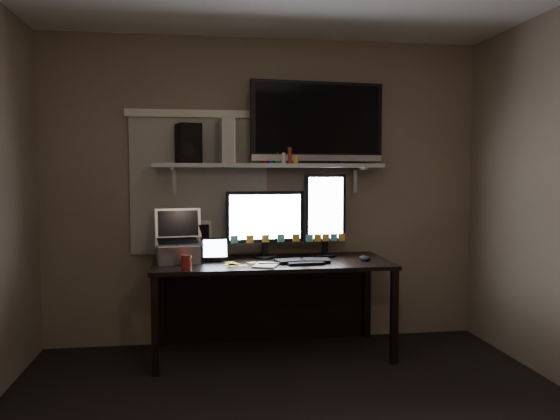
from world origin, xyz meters
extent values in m
plane|color=brown|center=(0.00, 1.80, 1.25)|extent=(3.60, 0.00, 3.60)
cube|color=#B1AA9F|center=(-0.55, 1.79, 1.30)|extent=(1.10, 0.02, 1.10)
cube|color=black|center=(0.00, 1.43, 0.71)|extent=(1.80, 0.75, 0.03)
cube|color=black|center=(0.00, 1.78, 0.35)|extent=(1.80, 0.02, 0.70)
cube|color=black|center=(-0.86, 1.09, 0.35)|extent=(0.05, 0.05, 0.70)
cube|color=black|center=(0.86, 1.09, 0.35)|extent=(0.05, 0.05, 0.70)
cube|color=black|center=(-0.86, 1.76, 0.35)|extent=(0.05, 0.05, 0.70)
cube|color=black|center=(0.86, 1.76, 0.35)|extent=(0.05, 0.05, 0.70)
cube|color=#B6B7B2|center=(0.00, 1.62, 1.46)|extent=(1.80, 0.35, 0.03)
cube|color=black|center=(-0.04, 1.58, 1.00)|extent=(0.63, 0.11, 0.55)
cube|color=black|center=(0.45, 1.60, 1.07)|extent=(0.34, 0.10, 0.68)
cube|color=black|center=(0.22, 1.32, 0.74)|extent=(0.42, 0.19, 0.03)
ellipsoid|color=black|center=(0.70, 1.32, 0.75)|extent=(0.11, 0.14, 0.04)
cube|color=silver|center=(-0.07, 1.21, 0.74)|extent=(0.23, 0.27, 0.01)
cube|color=black|center=(-0.44, 1.45, 0.82)|extent=(0.22, 0.10, 0.19)
cube|color=black|center=(-0.59, 1.65, 0.88)|extent=(0.25, 0.18, 0.29)
cube|color=#A6A6AA|center=(-0.71, 1.46, 0.93)|extent=(0.39, 0.33, 0.40)
cylinder|color=maroon|center=(-0.64, 1.14, 0.78)|extent=(0.09, 0.09, 0.10)
cube|color=black|center=(0.39, 1.62, 1.81)|extent=(1.10, 0.30, 0.65)
cube|color=silver|center=(-0.33, 1.61, 1.65)|extent=(0.11, 0.29, 0.34)
cube|color=black|center=(-0.63, 1.64, 1.63)|extent=(0.22, 0.24, 0.31)
camera|label=1|loc=(-0.53, -2.69, 1.41)|focal=35.00mm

